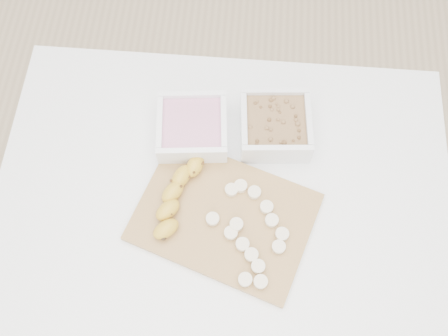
# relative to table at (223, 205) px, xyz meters

# --- Properties ---
(ground) EXTENTS (3.50, 3.50, 0.00)m
(ground) POSITION_rel_table_xyz_m (0.00, 0.00, -0.65)
(ground) COLOR #C6AD89
(ground) RESTS_ON ground
(table) EXTENTS (1.00, 0.70, 0.75)m
(table) POSITION_rel_table_xyz_m (0.00, 0.00, 0.00)
(table) COLOR white
(table) RESTS_ON ground
(bowl_yogurt) EXTENTS (0.17, 0.17, 0.07)m
(bowl_yogurt) POSITION_rel_table_xyz_m (-0.08, 0.13, 0.13)
(bowl_yogurt) COLOR white
(bowl_yogurt) RESTS_ON table
(bowl_granola) EXTENTS (0.17, 0.17, 0.07)m
(bowl_granola) POSITION_rel_table_xyz_m (0.11, 0.15, 0.13)
(bowl_granola) COLOR white
(bowl_granola) RESTS_ON table
(cutting_board) EXTENTS (0.42, 0.36, 0.01)m
(cutting_board) POSITION_rel_table_xyz_m (0.01, -0.06, 0.10)
(cutting_board) COLOR #A87440
(cutting_board) RESTS_ON table
(banana) EXTENTS (0.14, 0.20, 0.03)m
(banana) POSITION_rel_table_xyz_m (-0.09, -0.03, 0.13)
(banana) COLOR gold
(banana) RESTS_ON cutting_board
(banana_slices) EXTENTS (0.17, 0.23, 0.02)m
(banana_slices) POSITION_rel_table_xyz_m (0.07, -0.09, 0.12)
(banana_slices) COLOR #F6E4BC
(banana_slices) RESTS_ON cutting_board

